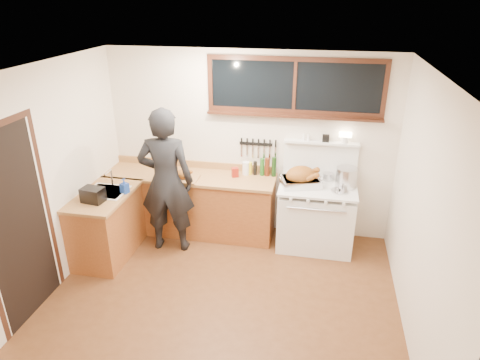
% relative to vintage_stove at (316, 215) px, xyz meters
% --- Properties ---
extents(ground_plane, '(4.00, 3.50, 0.02)m').
position_rel_vintage_stove_xyz_m(ground_plane, '(-1.00, -1.41, -0.48)').
color(ground_plane, '#542E16').
extents(room_shell, '(4.10, 3.60, 2.65)m').
position_rel_vintage_stove_xyz_m(room_shell, '(-1.00, -1.41, 1.18)').
color(room_shell, silver).
rests_on(room_shell, ground).
extents(counter_back, '(2.44, 0.64, 1.00)m').
position_rel_vintage_stove_xyz_m(counter_back, '(-1.80, 0.04, -0.01)').
color(counter_back, brown).
rests_on(counter_back, ground).
extents(counter_left, '(0.64, 1.09, 0.90)m').
position_rel_vintage_stove_xyz_m(counter_left, '(-2.70, -0.79, -0.01)').
color(counter_left, brown).
rests_on(counter_left, ground).
extents(sink_unit, '(0.50, 0.45, 0.37)m').
position_rel_vintage_stove_xyz_m(sink_unit, '(-2.68, -0.71, 0.38)').
color(sink_unit, white).
rests_on(sink_unit, counter_left).
extents(vintage_stove, '(1.02, 0.74, 1.57)m').
position_rel_vintage_stove_xyz_m(vintage_stove, '(0.00, 0.00, 0.00)').
color(vintage_stove, white).
rests_on(vintage_stove, ground).
extents(back_window, '(2.32, 0.13, 0.77)m').
position_rel_vintage_stove_xyz_m(back_window, '(-0.40, 0.31, 1.60)').
color(back_window, black).
rests_on(back_window, room_shell).
extents(left_doorway, '(0.02, 1.04, 2.17)m').
position_rel_vintage_stove_xyz_m(left_doorway, '(-2.99, -1.96, 0.62)').
color(left_doorway, black).
rests_on(left_doorway, ground).
extents(knife_strip, '(0.52, 0.03, 0.28)m').
position_rel_vintage_stove_xyz_m(knife_strip, '(-0.88, 0.32, 0.84)').
color(knife_strip, black).
rests_on(knife_strip, room_shell).
extents(man, '(0.77, 0.56, 1.99)m').
position_rel_vintage_stove_xyz_m(man, '(-1.96, -0.45, 0.53)').
color(man, black).
rests_on(man, ground).
extents(soap_bottle, '(0.12, 0.12, 0.20)m').
position_rel_vintage_stove_xyz_m(soap_bottle, '(-2.43, -0.69, 0.53)').
color(soap_bottle, '#2145A6').
rests_on(soap_bottle, counter_left).
extents(toaster, '(0.29, 0.22, 0.18)m').
position_rel_vintage_stove_xyz_m(toaster, '(-2.70, -1.00, 0.52)').
color(toaster, black).
rests_on(toaster, counter_left).
extents(cutting_board, '(0.42, 0.32, 0.14)m').
position_rel_vintage_stove_xyz_m(cutting_board, '(-1.83, -0.14, 0.49)').
color(cutting_board, '#A57541').
rests_on(cutting_board, counter_back).
extents(roast_turkey, '(0.60, 0.51, 0.27)m').
position_rel_vintage_stove_xyz_m(roast_turkey, '(-0.23, -0.01, 0.54)').
color(roast_turkey, silver).
rests_on(roast_turkey, vintage_stove).
extents(stockpot, '(0.37, 0.37, 0.26)m').
position_rel_vintage_stove_xyz_m(stockpot, '(0.36, 0.06, 0.57)').
color(stockpot, silver).
rests_on(stockpot, vintage_stove).
extents(saucepan, '(0.16, 0.27, 0.11)m').
position_rel_vintage_stove_xyz_m(saucepan, '(0.12, 0.23, 0.49)').
color(saucepan, silver).
rests_on(saucepan, vintage_stove).
extents(pot_lid, '(0.25, 0.25, 0.04)m').
position_rel_vintage_stove_xyz_m(pot_lid, '(0.28, -0.13, 0.45)').
color(pot_lid, silver).
rests_on(pot_lid, vintage_stove).
extents(coffee_tin, '(0.11, 0.10, 0.13)m').
position_rel_vintage_stove_xyz_m(coffee_tin, '(-1.15, 0.09, 0.50)').
color(coffee_tin, maroon).
rests_on(coffee_tin, counter_back).
extents(pitcher, '(0.10, 0.10, 0.18)m').
position_rel_vintage_stove_xyz_m(pitcher, '(-1.02, 0.21, 0.53)').
color(pitcher, white).
rests_on(pitcher, counter_back).
extents(bottle_cluster, '(0.40, 0.07, 0.28)m').
position_rel_vintage_stove_xyz_m(bottle_cluster, '(-0.76, 0.22, 0.56)').
color(bottle_cluster, black).
rests_on(bottle_cluster, counter_back).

